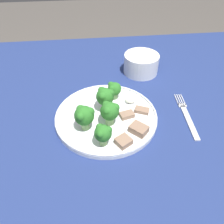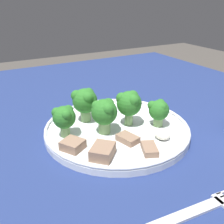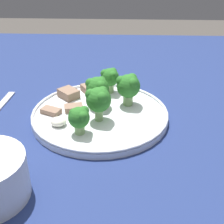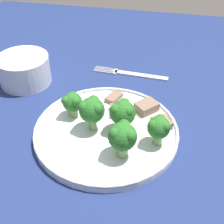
{
  "view_description": "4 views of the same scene",
  "coord_description": "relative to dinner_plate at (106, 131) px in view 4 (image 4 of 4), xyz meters",
  "views": [
    {
      "loc": [
        -0.07,
        -0.41,
        1.16
      ],
      "look_at": [
        -0.02,
        0.02,
        0.77
      ],
      "focal_mm": 35.0,
      "sensor_mm": 36.0,
      "label": 1
    },
    {
      "loc": [
        0.37,
        -0.19,
        0.99
      ],
      "look_at": [
        -0.05,
        0.04,
        0.77
      ],
      "focal_mm": 42.0,
      "sensor_mm": 36.0,
      "label": 2
    },
    {
      "loc": [
        -0.08,
        0.61,
        1.07
      ],
      "look_at": [
        -0.06,
        0.05,
        0.75
      ],
      "focal_mm": 50.0,
      "sensor_mm": 36.0,
      "label": 3
    },
    {
      "loc": [
        -0.48,
        -0.06,
        1.16
      ],
      "look_at": [
        -0.0,
        0.04,
        0.77
      ],
      "focal_mm": 50.0,
      "sensor_mm": 36.0,
      "label": 4
    }
  ],
  "objects": [
    {
      "name": "table",
      "position": [
        0.03,
        -0.04,
        -0.09
      ],
      "size": [
        1.28,
        1.2,
        0.73
      ],
      "color": "navy",
      "rests_on": "ground_plane"
    },
    {
      "name": "dinner_plate",
      "position": [
        0.0,
        0.0,
        0.0
      ],
      "size": [
        0.29,
        0.29,
        0.02
      ],
      "color": "white",
      "rests_on": "table"
    },
    {
      "name": "fork",
      "position": [
        0.23,
        -0.01,
        -0.01
      ],
      "size": [
        0.03,
        0.19,
        0.0
      ],
      "color": "silver",
      "rests_on": "table"
    },
    {
      "name": "cream_bowl",
      "position": [
        0.15,
        0.23,
        0.02
      ],
      "size": [
        0.12,
        0.12,
        0.07
      ],
      "color": "white",
      "rests_on": "table"
    },
    {
      "name": "broccoli_floret_near_rim_left",
      "position": [
        0.03,
        0.08,
        0.04
      ],
      "size": [
        0.04,
        0.04,
        0.05
      ],
      "color": "#7FA866",
      "rests_on": "dinner_plate"
    },
    {
      "name": "broccoli_floret_center_left",
      "position": [
        0.01,
        -0.03,
        0.05
      ],
      "size": [
        0.05,
        0.05,
        0.07
      ],
      "color": "#7FA866",
      "rests_on": "dinner_plate"
    },
    {
      "name": "broccoli_floret_back_left",
      "position": [
        -0.06,
        -0.04,
        0.05
      ],
      "size": [
        0.05,
        0.05,
        0.07
      ],
      "color": "#7FA866",
      "rests_on": "dinner_plate"
    },
    {
      "name": "broccoli_floret_front_left",
      "position": [
        -0.02,
        -0.1,
        0.04
      ],
      "size": [
        0.04,
        0.04,
        0.06
      ],
      "color": "#7FA866",
      "rests_on": "dinner_plate"
    },
    {
      "name": "broccoli_floret_center_back",
      "position": [
        0.0,
        0.03,
        0.05
      ],
      "size": [
        0.05,
        0.05,
        0.07
      ],
      "color": "#7FA866",
      "rests_on": "dinner_plate"
    },
    {
      "name": "meat_slice_front_slice",
      "position": [
        0.1,
        0.0,
        0.01
      ],
      "size": [
        0.05,
        0.04,
        0.01
      ],
      "color": "#846651",
      "rests_on": "dinner_plate"
    },
    {
      "name": "meat_slice_middle_slice",
      "position": [
        0.04,
        -0.11,
        0.01
      ],
      "size": [
        0.05,
        0.05,
        0.02
      ],
      "color": "#846651",
      "rests_on": "dinner_plate"
    },
    {
      "name": "meat_slice_rear_slice",
      "position": [
        0.06,
        -0.01,
        0.01
      ],
      "size": [
        0.04,
        0.03,
        0.01
      ],
      "color": "#846651",
      "rests_on": "dinner_plate"
    },
    {
      "name": "meat_slice_edge_slice",
      "position": [
        0.08,
        -0.07,
        0.01
      ],
      "size": [
        0.06,
        0.06,
        0.02
      ],
      "color": "#846651",
      "rests_on": "dinner_plate"
    },
    {
      "name": "sauce_dollop",
      "position": [
        0.08,
        0.05,
        0.01
      ],
      "size": [
        0.03,
        0.03,
        0.02
      ],
      "color": "silver",
      "rests_on": "dinner_plate"
    }
  ]
}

